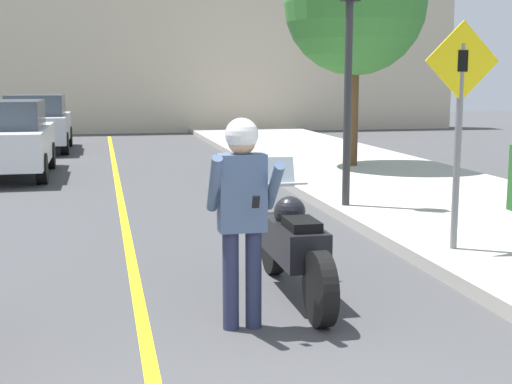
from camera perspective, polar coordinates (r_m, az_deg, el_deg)
The scene contains 9 objects.
road_center_line at distance 9.49m, azimuth -10.16°, elevation -4.13°, with size 0.12×36.00×0.01m.
building_backdrop at distance 29.26m, azimuth -10.72°, elevation 10.63°, with size 28.00×1.20×6.05m.
motorcycle at distance 7.06m, azimuth 3.02°, elevation -4.27°, with size 0.62×2.42×1.32m.
person_biker at distance 6.02m, azimuth -1.12°, elevation -0.63°, with size 0.59×0.49×1.82m.
crossing_sign at distance 8.54m, azimuth 15.97°, elevation 6.04°, with size 0.91×0.08×2.64m.
traffic_light at distance 11.24m, azimuth 7.49°, elevation 12.65°, with size 0.26×0.30×3.90m.
street_tree at distance 16.62m, azimuth 7.95°, elevation 14.66°, with size 3.19×3.19×5.24m.
parked_car_white at distance 16.55m, azimuth -19.39°, elevation 4.08°, with size 1.88×4.20×1.68m.
parked_car_silver at distance 22.25m, azimuth -17.10°, elevation 5.34°, with size 1.88×4.20×1.68m.
Camera 1 is at (-0.91, -3.24, 2.14)m, focal length 50.00 mm.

